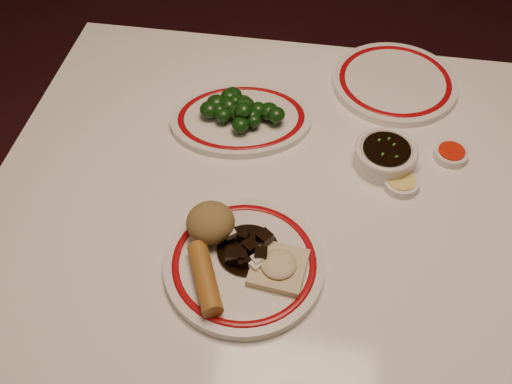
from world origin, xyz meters
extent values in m
plane|color=black|center=(0.00, 0.00, 0.00)|extent=(7.00, 7.00, 0.00)
cube|color=white|center=(0.00, 0.00, 0.73)|extent=(1.20, 0.90, 0.04)
cylinder|color=black|center=(-0.54, 0.39, 0.35)|extent=(0.06, 0.06, 0.71)
cylinder|color=silver|center=(-0.11, -0.17, 0.76)|extent=(0.31, 0.31, 0.02)
torus|color=maroon|center=(-0.11, -0.17, 0.77)|extent=(0.26, 0.26, 0.00)
ellipsoid|color=olive|center=(-0.17, -0.12, 0.80)|extent=(0.08, 0.08, 0.06)
cylinder|color=#A96F29|center=(-0.16, -0.22, 0.78)|extent=(0.08, 0.12, 0.03)
cube|color=beige|center=(-0.05, -0.18, 0.77)|extent=(0.09, 0.09, 0.01)
ellipsoid|color=beige|center=(-0.05, -0.18, 0.78)|extent=(0.06, 0.06, 0.02)
cylinder|color=black|center=(-0.11, -0.15, 0.77)|extent=(0.10, 0.10, 0.00)
cube|color=black|center=(-0.11, -0.15, 0.78)|extent=(0.03, 0.03, 0.02)
cube|color=black|center=(-0.11, -0.17, 0.78)|extent=(0.02, 0.02, 0.02)
cube|color=black|center=(-0.11, -0.18, 0.78)|extent=(0.02, 0.02, 0.02)
cube|color=black|center=(-0.11, -0.16, 0.78)|extent=(0.02, 0.02, 0.02)
cube|color=black|center=(-0.10, -0.15, 0.78)|extent=(0.03, 0.03, 0.02)
cube|color=black|center=(-0.08, -0.13, 0.79)|extent=(0.03, 0.03, 0.02)
cube|color=black|center=(-0.14, -0.12, 0.78)|extent=(0.02, 0.02, 0.01)
cube|color=black|center=(-0.13, -0.17, 0.78)|extent=(0.02, 0.02, 0.02)
cube|color=black|center=(-0.08, -0.17, 0.79)|extent=(0.02, 0.02, 0.02)
cube|color=black|center=(-0.12, -0.13, 0.78)|extent=(0.02, 0.02, 0.02)
cube|color=beige|center=(-0.09, -0.17, 0.79)|extent=(0.02, 0.02, 0.01)
cube|color=beige|center=(-0.14, -0.13, 0.79)|extent=(0.02, 0.02, 0.01)
cube|color=beige|center=(-0.09, -0.18, 0.78)|extent=(0.02, 0.02, 0.01)
torus|color=maroon|center=(-0.17, 0.17, 0.77)|extent=(0.29, 0.29, 0.00)
cylinder|color=#23471C|center=(-0.17, 0.19, 0.77)|extent=(0.01, 0.01, 0.01)
ellipsoid|color=#0F350D|center=(-0.17, 0.19, 0.78)|extent=(0.03, 0.03, 0.03)
cylinder|color=#23471C|center=(-0.19, 0.17, 0.77)|extent=(0.01, 0.01, 0.01)
ellipsoid|color=#0F350D|center=(-0.19, 0.17, 0.78)|extent=(0.03, 0.03, 0.03)
cylinder|color=#23471C|center=(-0.18, 0.16, 0.77)|extent=(0.01, 0.01, 0.01)
ellipsoid|color=#0F350D|center=(-0.18, 0.16, 0.79)|extent=(0.03, 0.03, 0.02)
cylinder|color=#23471C|center=(-0.19, 0.17, 0.77)|extent=(0.01, 0.01, 0.01)
ellipsoid|color=#0F350D|center=(-0.19, 0.17, 0.79)|extent=(0.04, 0.04, 0.03)
cylinder|color=#23471C|center=(-0.20, 0.20, 0.77)|extent=(0.01, 0.01, 0.01)
ellipsoid|color=#0F350D|center=(-0.20, 0.20, 0.79)|extent=(0.04, 0.04, 0.03)
cylinder|color=#23471C|center=(-0.16, 0.17, 0.77)|extent=(0.01, 0.01, 0.01)
ellipsoid|color=#0F350D|center=(-0.16, 0.17, 0.78)|extent=(0.03, 0.03, 0.02)
cylinder|color=#23471C|center=(-0.12, 0.17, 0.77)|extent=(0.01, 0.01, 0.01)
ellipsoid|color=#0F350D|center=(-0.12, 0.17, 0.79)|extent=(0.04, 0.04, 0.03)
cylinder|color=#23471C|center=(-0.20, 0.17, 0.77)|extent=(0.01, 0.01, 0.02)
ellipsoid|color=#0F350D|center=(-0.20, 0.17, 0.79)|extent=(0.04, 0.04, 0.03)
cylinder|color=#23471C|center=(-0.15, 0.15, 0.77)|extent=(0.01, 0.01, 0.01)
ellipsoid|color=#0F350D|center=(-0.15, 0.15, 0.79)|extent=(0.04, 0.04, 0.03)
cylinder|color=#23471C|center=(-0.20, 0.19, 0.77)|extent=(0.01, 0.01, 0.02)
ellipsoid|color=#0F350D|center=(-0.20, 0.19, 0.79)|extent=(0.04, 0.04, 0.03)
cylinder|color=#23471C|center=(-0.17, 0.12, 0.77)|extent=(0.01, 0.01, 0.01)
ellipsoid|color=#0F350D|center=(-0.17, 0.12, 0.79)|extent=(0.03, 0.03, 0.03)
cylinder|color=#23471C|center=(-0.23, 0.16, 0.77)|extent=(0.01, 0.01, 0.01)
ellipsoid|color=#0F350D|center=(-0.23, 0.16, 0.79)|extent=(0.04, 0.04, 0.03)
cylinder|color=#23471C|center=(-0.18, 0.16, 0.77)|extent=(0.01, 0.01, 0.01)
ellipsoid|color=#0F350D|center=(-0.18, 0.16, 0.79)|extent=(0.04, 0.04, 0.03)
cylinder|color=#23471C|center=(-0.14, 0.17, 0.77)|extent=(0.01, 0.01, 0.02)
ellipsoid|color=#0F350D|center=(-0.14, 0.17, 0.79)|extent=(0.03, 0.03, 0.03)
cylinder|color=#23471C|center=(-0.22, 0.17, 0.77)|extent=(0.01, 0.01, 0.01)
ellipsoid|color=#0F350D|center=(-0.22, 0.17, 0.79)|extent=(0.04, 0.04, 0.03)
cylinder|color=#23471C|center=(-0.21, 0.15, 0.77)|extent=(0.01, 0.01, 0.01)
ellipsoid|color=#0F350D|center=(-0.21, 0.15, 0.79)|extent=(0.03, 0.03, 0.03)
cylinder|color=#23471C|center=(-0.20, 0.20, 0.77)|extent=(0.01, 0.01, 0.01)
ellipsoid|color=#0F350D|center=(-0.20, 0.20, 0.79)|extent=(0.04, 0.04, 0.03)
cylinder|color=#23471C|center=(-0.10, 0.16, 0.77)|extent=(0.01, 0.01, 0.02)
ellipsoid|color=#0F350D|center=(-0.10, 0.16, 0.79)|extent=(0.04, 0.04, 0.03)
cylinder|color=#23471C|center=(-0.22, 0.17, 0.77)|extent=(0.01, 0.01, 0.01)
ellipsoid|color=#0F350D|center=(-0.22, 0.17, 0.79)|extent=(0.03, 0.03, 0.03)
cylinder|color=#23471C|center=(-0.14, 0.14, 0.77)|extent=(0.01, 0.01, 0.01)
ellipsoid|color=#0F350D|center=(-0.14, 0.14, 0.79)|extent=(0.03, 0.03, 0.02)
cylinder|color=#23471C|center=(-0.21, 0.14, 0.77)|extent=(0.01, 0.01, 0.01)
ellipsoid|color=#0F350D|center=(-0.21, 0.14, 0.79)|extent=(0.03, 0.03, 0.03)
cylinder|color=#23471C|center=(-0.20, 0.17, 0.77)|extent=(0.01, 0.01, 0.01)
ellipsoid|color=#0F350D|center=(-0.20, 0.17, 0.79)|extent=(0.03, 0.03, 0.02)
ellipsoid|color=#0F350D|center=(-0.19, 0.17, 0.80)|extent=(0.03, 0.03, 0.02)
ellipsoid|color=#0F350D|center=(-0.17, 0.16, 0.80)|extent=(0.03, 0.03, 0.02)
ellipsoid|color=#0F350D|center=(-0.16, 0.14, 0.80)|extent=(0.04, 0.04, 0.03)
ellipsoid|color=#0F350D|center=(-0.16, 0.16, 0.80)|extent=(0.04, 0.04, 0.03)
cylinder|color=silver|center=(0.11, 0.10, 0.77)|extent=(0.11, 0.11, 0.04)
cylinder|color=black|center=(0.11, 0.10, 0.79)|extent=(0.09, 0.09, 0.00)
cylinder|color=silver|center=(0.23, 0.13, 0.76)|extent=(0.06, 0.06, 0.02)
cylinder|color=red|center=(0.23, 0.13, 0.77)|extent=(0.05, 0.05, 0.00)
cylinder|color=silver|center=(0.14, 0.05, 0.76)|extent=(0.06, 0.06, 0.02)
cylinder|color=#E6CB5E|center=(0.14, 0.05, 0.77)|extent=(0.05, 0.05, 0.00)
cylinder|color=silver|center=(0.13, 0.33, 0.76)|extent=(0.27, 0.27, 0.02)
torus|color=maroon|center=(0.13, 0.33, 0.77)|extent=(0.23, 0.23, 0.00)
camera|label=1|loc=(-0.01, -0.66, 1.54)|focal=40.00mm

